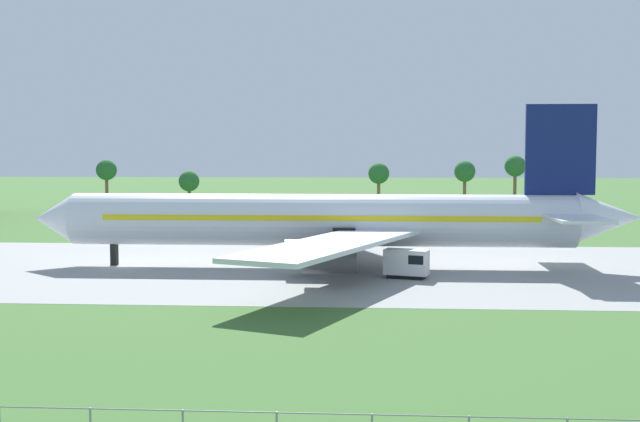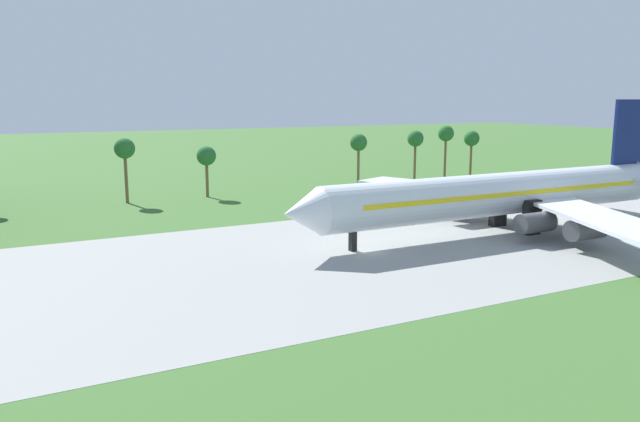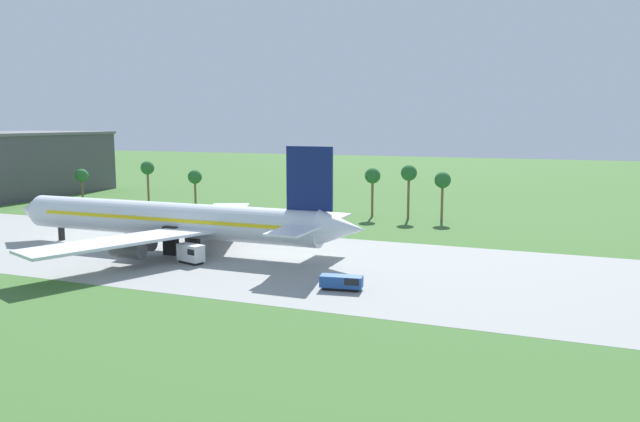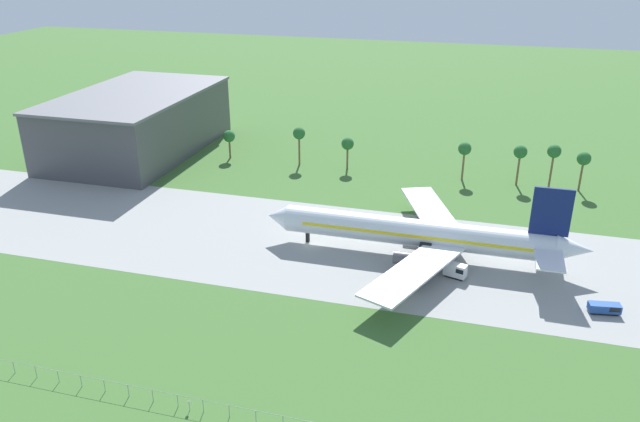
% 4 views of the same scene
% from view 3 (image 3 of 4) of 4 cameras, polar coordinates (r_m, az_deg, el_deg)
% --- Properties ---
extents(ground_plane, '(600.00, 600.00, 0.00)m').
position_cam_3_polar(ground_plane, '(123.22, -22.44, -2.62)').
color(ground_plane, '#3D662D').
extents(taxiway_strip, '(320.00, 44.00, 0.02)m').
position_cam_3_polar(taxiway_strip, '(123.22, -22.44, -2.62)').
color(taxiway_strip, gray).
rests_on(taxiway_strip, ground_plane).
extents(jet_airliner, '(67.75, 58.44, 18.06)m').
position_cam_3_polar(jet_airliner, '(108.09, -13.04, -0.82)').
color(jet_airliner, silver).
rests_on(jet_airliner, ground_plane).
extents(baggage_tug, '(5.75, 2.82, 1.90)m').
position_cam_3_polar(baggage_tug, '(81.68, 2.12, -6.52)').
color(baggage_tug, black).
rests_on(baggage_tug, ground_plane).
extents(catering_van, '(4.79, 3.18, 2.97)m').
position_cam_3_polar(catering_van, '(98.51, -11.69, -3.82)').
color(catering_van, black).
rests_on(catering_van, ground_plane).
extents(palm_tree_row, '(104.08, 3.60, 12.21)m').
position_cam_3_polar(palm_tree_row, '(152.76, -4.62, 3.23)').
color(palm_tree_row, brown).
rests_on(palm_tree_row, ground_plane).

